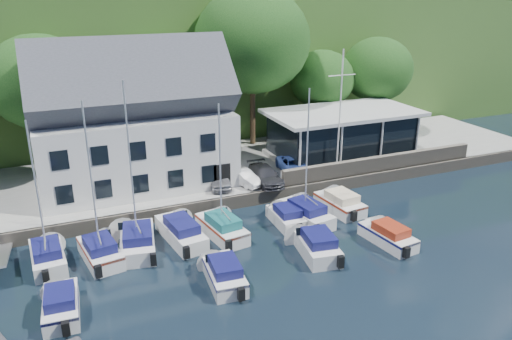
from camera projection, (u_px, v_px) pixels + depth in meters
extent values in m
plane|color=black|center=(323.00, 282.00, 27.50)|extent=(180.00, 180.00, 0.00)
cube|color=gray|center=(220.00, 171.00, 42.45)|extent=(60.00, 13.00, 1.00)
cube|color=#6A6154|center=(248.00, 200.00, 36.83)|extent=(60.00, 0.30, 1.00)
cube|color=#365921|center=(127.00, 36.00, 78.32)|extent=(160.00, 75.00, 16.00)
cube|color=#6A6154|center=(381.00, 163.00, 41.17)|extent=(18.00, 0.50, 1.20)
imported|color=#9E9FA3|center=(220.00, 178.00, 37.86)|extent=(2.41, 4.11, 1.31)
imported|color=silver|center=(243.00, 177.00, 38.21)|extent=(2.32, 3.70, 1.15)
imported|color=#2D2D32|center=(265.00, 175.00, 38.44)|extent=(1.90, 4.41, 1.27)
imported|color=#2F4892|center=(294.00, 165.00, 40.54)|extent=(2.01, 4.00, 1.31)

